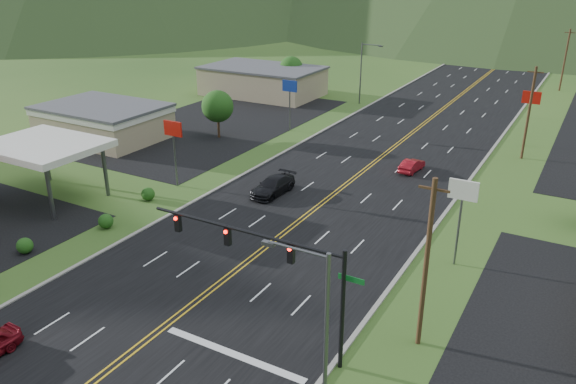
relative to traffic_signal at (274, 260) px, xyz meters
The scene contains 17 objects.
traffic_signal is the anchor object (origin of this frame).
streetlight_east 6.17m from the traffic_signal, 40.39° to the right, with size 3.28×0.25×9.00m.
streetlight_west 58.88m from the traffic_signal, 107.97° to the left, with size 3.28×0.25×9.00m.
gas_canopy 29.59m from the traffic_signal, 164.30° to the left, with size 10.00×8.00×5.30m.
building_west_mid 45.46m from the traffic_signal, 148.05° to the left, with size 14.40×10.40×4.10m.
building_west_far 64.15m from the traffic_signal, 122.56° to the left, with size 18.40×11.40×4.50m.
pole_sign_west_a 26.00m from the traffic_signal, 142.00° to the left, with size 2.00×0.18×6.40m.
pole_sign_west_b 43.17m from the traffic_signal, 118.32° to the left, with size 2.00×0.18×6.40m.
pole_sign_east_a 15.45m from the traffic_signal, 65.05° to the left, with size 2.00×0.18×6.40m.
pole_sign_east_b 46.47m from the traffic_signal, 81.94° to the left, with size 2.00×0.18×6.40m.
tree_west_a 40.80m from the traffic_signal, 130.50° to the left, with size 3.84×3.84×5.82m.
tree_west_b 66.01m from the traffic_signal, 118.49° to the left, with size 3.84×3.84×5.82m.
utility_pole_a 8.08m from the traffic_signal, 29.72° to the left, with size 1.60×0.28×10.00m.
utility_pole_b 41.60m from the traffic_signal, 80.29° to the left, with size 1.60×0.28×10.00m.
utility_pole_c 81.31m from the traffic_signal, 85.05° to the left, with size 1.60×0.28×10.00m.
car_dark_mid 22.44m from the traffic_signal, 121.30° to the left, with size 2.18×5.35×1.55m, color black.
car_red_far 31.39m from the traffic_signal, 93.97° to the left, with size 1.34×3.85×1.27m, color maroon.
Camera 1 is at (19.98, -8.32, 19.99)m, focal length 35.00 mm.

